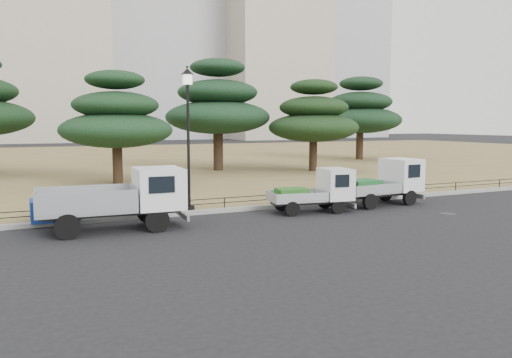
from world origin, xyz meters
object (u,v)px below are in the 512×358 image
truck_large (121,196)px  tarp_pile (56,208)px  truck_kei_rear (385,182)px  street_lamp (188,115)px  truck_kei_front (317,191)px

truck_large → tarp_pile: truck_large is taller
truck_large → truck_kei_rear: 10.96m
tarp_pile → street_lamp: bearing=1.0°
truck_large → street_lamp: street_lamp is taller
truck_kei_rear → truck_kei_front: bearing=-177.6°
street_lamp → truck_large: bearing=-146.3°
street_lamp → tarp_pile: bearing=-179.0°
truck_large → street_lamp: 4.27m
truck_kei_front → street_lamp: size_ratio=0.63×
truck_kei_front → truck_kei_rear: size_ratio=0.89×
truck_large → truck_kei_front: bearing=3.6°
street_lamp → tarp_pile: street_lamp is taller
tarp_pile → truck_kei_front: bearing=-9.9°
street_lamp → truck_kei_rear: bearing=-9.1°
truck_large → tarp_pile: 2.66m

